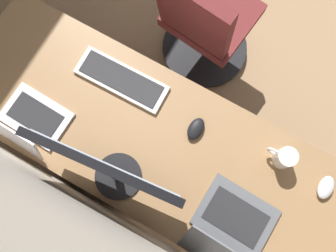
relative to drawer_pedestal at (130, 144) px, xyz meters
name	(u,v)px	position (x,y,z in m)	size (l,w,h in m)	color
desk	(163,149)	(-0.19, -0.03, 0.31)	(1.94, 0.65, 0.73)	#936D47
drawer_pedestal	(130,144)	(0.00, 0.00, 0.00)	(0.40, 0.51, 0.69)	#936D47
monitor_primary	(109,171)	(-0.10, 0.17, 0.64)	(0.57, 0.20, 0.45)	black
laptop_leftmost	(229,232)	(-0.60, 0.15, 0.43)	(0.32, 0.35, 0.22)	#595B60
laptop_left	(26,123)	(0.36, 0.18, 0.43)	(0.29, 0.25, 0.19)	silver
keyboard_main	(122,80)	(0.11, -0.20, 0.39)	(0.42, 0.15, 0.02)	silver
mouse_main	(196,129)	(-0.29, -0.16, 0.40)	(0.06, 0.10, 0.03)	black
mouse_spare	(326,187)	(-0.88, -0.21, 0.40)	(0.06, 0.10, 0.03)	silver
coffee_mug	(284,158)	(-0.66, -0.23, 0.43)	(0.12, 0.08, 0.10)	silver
office_chair	(204,25)	(-0.04, -0.76, 0.11)	(0.56, 0.58, 0.97)	maroon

